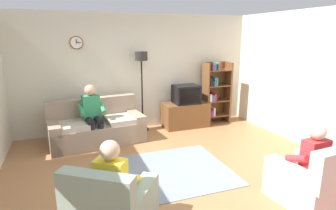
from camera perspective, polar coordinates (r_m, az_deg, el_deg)
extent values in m
plane|color=#9E6B42|center=(4.72, 2.51, -13.85)|extent=(12.00, 12.00, 0.00)
cube|color=beige|center=(6.76, -6.10, 6.65)|extent=(6.20, 0.12, 2.70)
cylinder|color=brown|center=(6.44, -18.09, 11.94)|extent=(0.28, 0.03, 0.28)
cylinder|color=white|center=(6.42, -18.09, 11.94)|extent=(0.24, 0.01, 0.24)
cube|color=black|center=(6.41, -18.10, 12.21)|extent=(0.02, 0.01, 0.09)
cube|color=black|center=(6.42, -17.72, 11.97)|extent=(0.11, 0.01, 0.01)
cube|color=beige|center=(5.97, 28.99, 4.01)|extent=(0.12, 5.80, 2.70)
cube|color=gray|center=(6.08, -14.12, -5.61)|extent=(1.98, 1.06, 0.42)
cube|color=gray|center=(6.29, -15.11, -0.73)|extent=(1.91, 0.42, 0.48)
cube|color=gray|center=(6.27, -6.66, -3.97)|extent=(0.32, 0.86, 0.56)
cube|color=gray|center=(5.95, -22.10, -5.96)|extent=(0.32, 0.86, 0.56)
cube|color=#BCAD99|center=(6.07, -9.56, -2.81)|extent=(0.68, 0.75, 0.10)
cube|color=#BCAD99|center=(5.87, -18.93, -3.97)|extent=(0.68, 0.75, 0.10)
cube|color=brown|center=(6.93, 3.57, -1.99)|extent=(1.10, 0.56, 0.60)
cube|color=black|center=(7.16, 2.74, -1.22)|extent=(1.10, 0.04, 0.03)
cube|color=black|center=(6.79, 3.71, 2.19)|extent=(0.60, 0.48, 0.44)
cube|color=black|center=(6.57, 4.57, 1.78)|extent=(0.50, 0.01, 0.36)
cube|color=brown|center=(7.10, 7.62, 2.25)|extent=(0.04, 0.36, 1.55)
cube|color=brown|center=(7.42, 12.01, 2.57)|extent=(0.04, 0.36, 1.55)
cube|color=brown|center=(7.40, 9.21, 2.67)|extent=(0.64, 0.02, 1.55)
cube|color=brown|center=(7.39, 9.68, -2.00)|extent=(0.60, 0.34, 0.02)
cube|color=#72338C|center=(7.23, 8.09, -1.54)|extent=(0.05, 0.28, 0.16)
cube|color=#72338C|center=(7.26, 8.54, -1.48)|extent=(0.06, 0.28, 0.16)
cube|color=silver|center=(7.28, 8.95, -1.24)|extent=(0.04, 0.28, 0.21)
cube|color=brown|center=(7.29, 9.80, 0.92)|extent=(0.60, 0.34, 0.02)
cube|color=silver|center=(7.14, 8.23, 1.55)|extent=(0.06, 0.28, 0.18)
cube|color=#2D59A5|center=(7.17, 8.71, 1.48)|extent=(0.06, 0.28, 0.16)
cube|color=red|center=(7.20, 9.14, 1.67)|extent=(0.05, 0.28, 0.20)
cube|color=black|center=(7.23, 9.51, 1.65)|extent=(0.04, 0.28, 0.18)
cube|color=brown|center=(7.22, 9.93, 3.92)|extent=(0.60, 0.34, 0.02)
cube|color=black|center=(7.06, 8.30, 4.74)|extent=(0.05, 0.28, 0.21)
cube|color=black|center=(7.09, 8.71, 4.47)|extent=(0.05, 0.28, 0.14)
cube|color=#2D59A5|center=(7.11, 9.09, 4.78)|extent=(0.04, 0.28, 0.21)
cube|color=#267F4C|center=(7.14, 9.44, 4.76)|extent=(0.05, 0.28, 0.20)
cube|color=brown|center=(7.16, 10.06, 6.97)|extent=(0.60, 0.34, 0.02)
cube|color=black|center=(7.01, 8.39, 7.70)|extent=(0.04, 0.28, 0.17)
cube|color=red|center=(7.03, 8.70, 7.68)|extent=(0.03, 0.28, 0.16)
cube|color=#2D59A5|center=(7.06, 9.07, 7.63)|extent=(0.06, 0.28, 0.15)
cube|color=black|center=(7.08, 9.46, 7.64)|extent=(0.04, 0.28, 0.15)
cube|color=#267F4C|center=(7.10, 9.78, 7.80)|extent=(0.04, 0.28, 0.19)
cube|color=red|center=(7.13, 10.13, 7.81)|extent=(0.04, 0.28, 0.19)
cylinder|color=black|center=(6.77, -5.11, -4.93)|extent=(0.28, 0.28, 0.03)
cylinder|color=black|center=(6.55, -5.27, 2.00)|extent=(0.04, 0.04, 1.70)
cylinder|color=black|center=(6.42, -5.45, 9.87)|extent=(0.28, 0.28, 0.20)
cube|color=gray|center=(3.01, -14.35, -17.63)|extent=(0.76, 0.61, 0.50)
cube|color=gray|center=(3.62, -15.17, -18.70)|extent=(0.63, 0.77, 0.56)
cube|color=beige|center=(4.40, 26.43, -14.68)|extent=(0.86, 0.90, 0.40)
cube|color=beige|center=(4.17, 23.61, -14.79)|extent=(0.26, 0.81, 0.56)
cube|color=beige|center=(4.60, 28.78, -12.61)|extent=(0.26, 0.81, 0.56)
cube|color=slate|center=(4.76, -1.02, -13.50)|extent=(2.20, 1.70, 0.01)
cube|color=#338C59|center=(5.96, -15.36, -0.36)|extent=(0.36, 0.24, 0.48)
sphere|color=tan|center=(5.87, -15.56, 2.93)|extent=(0.22, 0.22, 0.22)
cylinder|color=black|center=(5.86, -13.97, -2.95)|extent=(0.17, 0.39, 0.13)
cylinder|color=black|center=(5.82, -15.69, -3.16)|extent=(0.17, 0.39, 0.13)
cylinder|color=black|center=(5.77, -13.37, -6.11)|extent=(0.12, 0.12, 0.52)
cylinder|color=black|center=(5.73, -15.13, -6.34)|extent=(0.12, 0.12, 0.52)
cylinder|color=#338C59|center=(5.91, -13.16, -0.54)|extent=(0.13, 0.34, 0.20)
cylinder|color=#338C59|center=(5.83, -17.17, -0.99)|extent=(0.13, 0.34, 0.20)
cube|color=yellow|center=(3.24, -11.51, -14.76)|extent=(0.39, 0.36, 0.48)
sphere|color=#D8AD8C|center=(3.10, -11.74, -8.99)|extent=(0.22, 0.22, 0.22)
cylinder|color=black|center=(3.54, -11.24, -16.54)|extent=(0.33, 0.39, 0.13)
cylinder|color=black|center=(3.47, -8.46, -17.08)|extent=(0.33, 0.39, 0.13)
cylinder|color=black|center=(3.80, -9.75, -18.05)|extent=(0.15, 0.15, 0.40)
cylinder|color=black|center=(3.74, -7.11, -18.56)|extent=(0.15, 0.15, 0.40)
cylinder|color=yellow|center=(3.42, -13.96, -13.68)|extent=(0.27, 0.32, 0.20)
cylinder|color=yellow|center=(3.25, -7.25, -14.89)|extent=(0.27, 0.32, 0.20)
cube|color=red|center=(4.19, 27.64, -9.35)|extent=(0.35, 0.23, 0.48)
sphere|color=beige|center=(4.07, 28.09, -4.76)|extent=(0.22, 0.22, 0.22)
cylinder|color=#4C4742|center=(4.32, 24.52, -11.76)|extent=(0.16, 0.39, 0.13)
cylinder|color=#4C4742|center=(4.45, 26.09, -11.18)|extent=(0.16, 0.39, 0.13)
cylinder|color=#4C4742|center=(4.52, 22.40, -13.44)|extent=(0.12, 0.12, 0.40)
cylinder|color=#4C4742|center=(4.65, 23.96, -12.85)|extent=(0.12, 0.12, 0.40)
cylinder|color=red|center=(4.10, 24.66, -9.82)|extent=(0.11, 0.34, 0.20)
cylinder|color=red|center=(4.41, 28.30, -8.57)|extent=(0.11, 0.34, 0.20)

